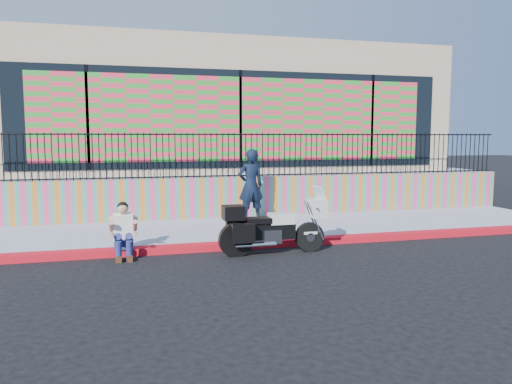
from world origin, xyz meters
name	(u,v)px	position (x,y,z in m)	size (l,w,h in m)	color
ground	(285,246)	(0.00, 0.00, 0.00)	(90.00, 90.00, 0.00)	black
red_curb	(285,242)	(0.00, 0.00, 0.07)	(16.00, 0.30, 0.15)	red
sidewalk	(264,229)	(0.00, 1.65, 0.07)	(16.00, 3.00, 0.15)	#858CA0
mural_wall	(248,197)	(0.00, 3.25, 0.70)	(16.00, 0.20, 1.10)	#F33F73
metal_fence	(248,155)	(0.00, 3.25, 1.85)	(15.80, 0.04, 1.20)	black
elevated_platform	(215,183)	(0.00, 8.35, 0.62)	(16.00, 10.00, 1.25)	#858CA0
storefront_building	(215,112)	(0.00, 8.13, 3.25)	(14.00, 8.06, 4.00)	tan
police_motorcycle	(271,226)	(-0.49, -0.62, 0.56)	(2.16, 0.71, 1.34)	black
police_officer	(251,185)	(-0.13, 2.42, 1.09)	(0.69, 0.45, 1.88)	black
seated_man	(124,235)	(-3.36, -0.23, 0.45)	(0.54, 0.71, 1.06)	navy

